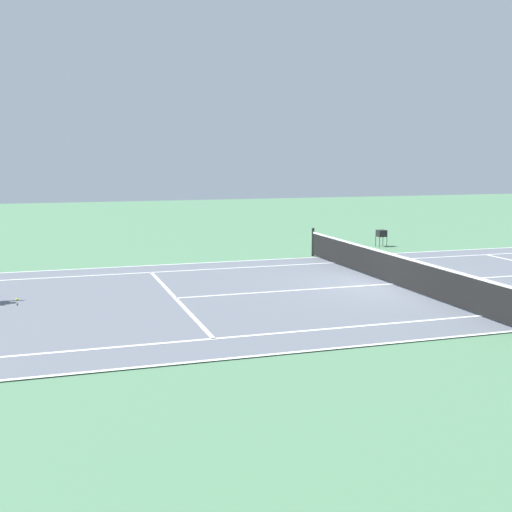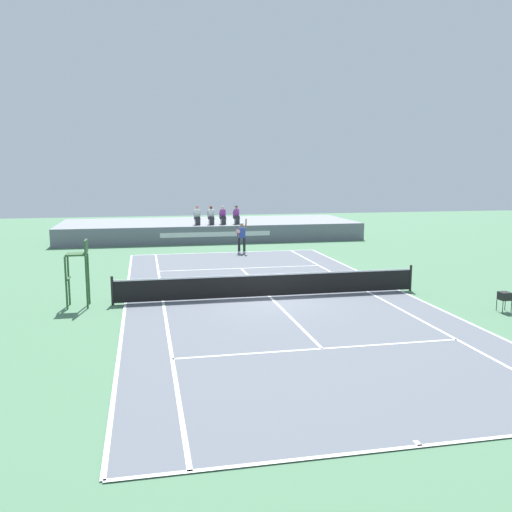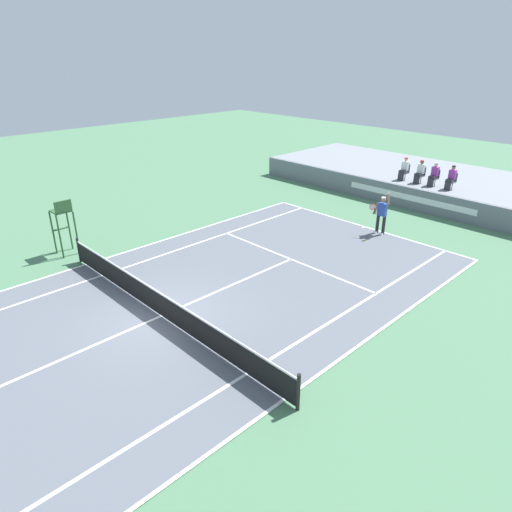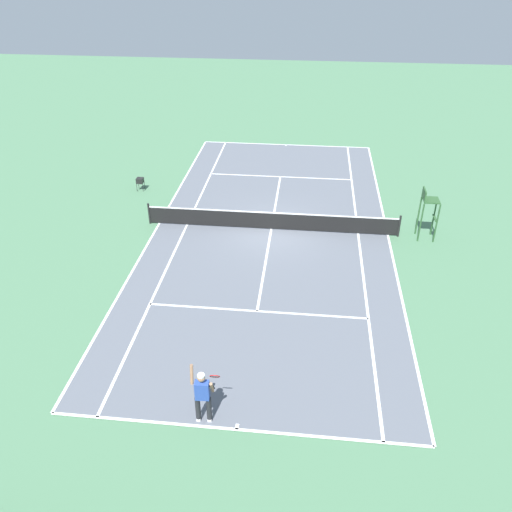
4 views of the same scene
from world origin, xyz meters
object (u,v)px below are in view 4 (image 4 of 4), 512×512
umpire_chair (428,208)px  tennis_player (203,396)px  tennis_ball (210,387)px  ball_hopper (140,180)px

umpire_chair → tennis_player: bearing=55.3°
tennis_ball → umpire_chair: bearing=-128.1°
tennis_ball → ball_hopper: ball_hopper is taller
tennis_player → tennis_ball: tennis_player is taller
tennis_player → ball_hopper: (6.58, -15.40, -0.42)m
tennis_ball → ball_hopper: size_ratio=0.10×
tennis_player → ball_hopper: size_ratio=2.98×
tennis_ball → ball_hopper: 15.58m
ball_hopper → tennis_ball: bearing=114.6°
tennis_ball → tennis_player: bearing=94.1°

